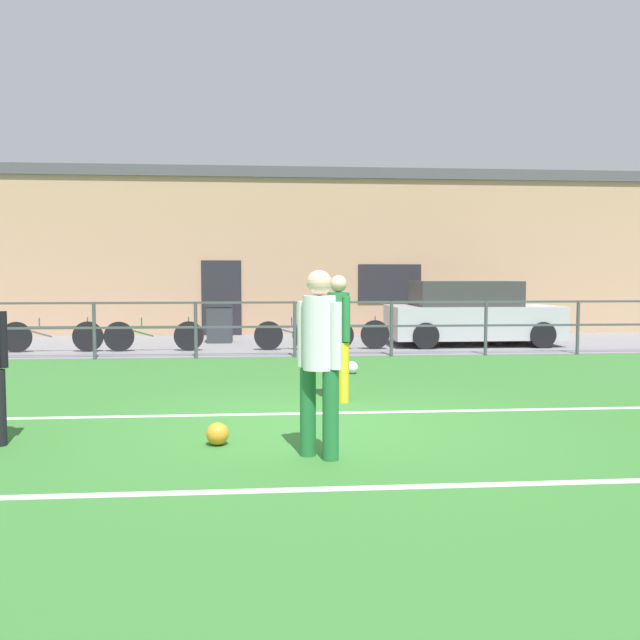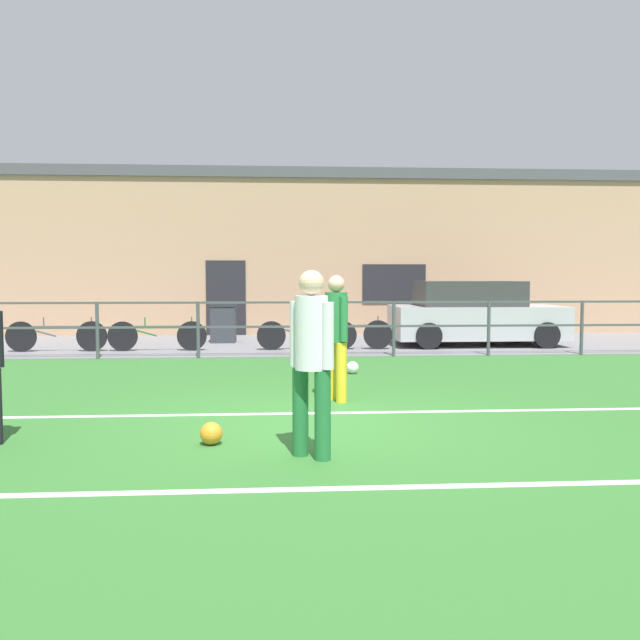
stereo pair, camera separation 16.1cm
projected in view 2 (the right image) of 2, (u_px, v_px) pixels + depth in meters
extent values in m
cube|color=#33702D|center=(314.00, 425.00, 7.34)|extent=(60.00, 44.00, 0.04)
cube|color=white|center=(311.00, 413.00, 7.86)|extent=(36.00, 0.11, 0.00)
cube|color=white|center=(330.00, 489.00, 5.07)|extent=(36.00, 0.11, 0.00)
cube|color=slate|center=(294.00, 344.00, 15.80)|extent=(48.00, 5.00, 0.02)
cylinder|color=#474C51|center=(97.00, 330.00, 13.00)|extent=(0.07, 0.07, 1.15)
cylinder|color=#474C51|center=(198.00, 330.00, 13.14)|extent=(0.07, 0.07, 1.15)
cylinder|color=#474C51|center=(297.00, 329.00, 13.27)|extent=(0.07, 0.07, 1.15)
cylinder|color=#474C51|center=(394.00, 329.00, 13.40)|extent=(0.07, 0.07, 1.15)
cylinder|color=#474C51|center=(489.00, 328.00, 13.53)|extent=(0.07, 0.07, 1.15)
cylinder|color=#474C51|center=(582.00, 328.00, 13.67)|extent=(0.07, 0.07, 1.15)
cube|color=#474C51|center=(297.00, 302.00, 13.23)|extent=(36.00, 0.04, 0.04)
cube|color=#474C51|center=(297.00, 327.00, 13.27)|extent=(36.00, 0.04, 0.04)
cube|color=tan|center=(290.00, 258.00, 19.33)|extent=(28.00, 2.40, 4.39)
cube|color=#232328|center=(226.00, 298.00, 18.08)|extent=(1.10, 0.04, 2.10)
cube|color=#232328|center=(394.00, 284.00, 18.37)|extent=(1.80, 0.04, 1.10)
cube|color=#4C4C51|center=(290.00, 179.00, 19.18)|extent=(28.00, 2.56, 0.30)
cylinder|color=gold|center=(341.00, 373.00, 8.52)|extent=(0.14, 0.14, 0.79)
cylinder|color=gold|center=(331.00, 370.00, 8.73)|extent=(0.14, 0.14, 0.79)
cylinder|color=#237038|center=(336.00, 317.00, 8.58)|extent=(0.29, 0.29, 0.65)
sphere|color=tan|center=(336.00, 284.00, 8.55)|extent=(0.22, 0.22, 0.22)
cylinder|color=#237038|center=(344.00, 319.00, 8.43)|extent=(0.10, 0.10, 0.59)
cylinder|color=#237038|center=(329.00, 318.00, 8.73)|extent=(0.10, 0.10, 0.59)
cylinder|color=#237038|center=(300.00, 412.00, 6.00)|extent=(0.15, 0.15, 0.81)
cylinder|color=#237038|center=(323.00, 415.00, 5.85)|extent=(0.15, 0.15, 0.81)
cylinder|color=white|center=(311.00, 333.00, 5.87)|extent=(0.30, 0.30, 0.67)
sphere|color=beige|center=(311.00, 283.00, 5.84)|extent=(0.23, 0.23, 0.23)
cylinder|color=white|center=(296.00, 334.00, 5.98)|extent=(0.11, 0.11, 0.60)
cylinder|color=white|center=(328.00, 336.00, 5.77)|extent=(0.11, 0.11, 0.60)
sphere|color=orange|center=(211.00, 433.00, 6.40)|extent=(0.22, 0.22, 0.22)
sphere|color=white|center=(352.00, 368.00, 11.07)|extent=(0.21, 0.21, 0.21)
cube|color=#B7B7BC|center=(476.00, 322.00, 15.56)|extent=(4.00, 1.83, 0.77)
cube|color=#373738|center=(468.00, 293.00, 15.50)|extent=(2.40, 1.54, 0.59)
cylinder|color=black|center=(429.00, 336.00, 14.61)|extent=(0.60, 0.18, 0.60)
cylinder|color=black|center=(546.00, 335.00, 14.79)|extent=(0.60, 0.18, 0.60)
cylinder|color=black|center=(412.00, 330.00, 16.36)|extent=(0.60, 0.18, 0.60)
cylinder|color=black|center=(518.00, 329.00, 16.54)|extent=(0.60, 0.18, 0.60)
cylinder|color=black|center=(21.00, 337.00, 14.09)|extent=(0.66, 0.04, 0.66)
cylinder|color=black|center=(92.00, 336.00, 14.18)|extent=(0.66, 0.04, 0.66)
cube|color=#4C5156|center=(56.00, 327.00, 14.12)|extent=(1.17, 0.04, 0.04)
cube|color=#4C5156|center=(39.00, 332.00, 14.10)|extent=(0.73, 0.03, 0.24)
cylinder|color=#4C5156|center=(44.00, 322.00, 14.10)|extent=(0.03, 0.03, 0.20)
cylinder|color=#4C5156|center=(91.00, 323.00, 14.17)|extent=(0.03, 0.03, 0.28)
cylinder|color=black|center=(310.00, 335.00, 14.50)|extent=(0.65, 0.04, 0.65)
cylinder|color=black|center=(378.00, 335.00, 14.60)|extent=(0.65, 0.04, 0.65)
cube|color=#4C5156|center=(344.00, 325.00, 14.54)|extent=(1.20, 0.04, 0.04)
cube|color=#4C5156|center=(327.00, 330.00, 14.52)|extent=(0.75, 0.03, 0.24)
cylinder|color=#4C5156|center=(332.00, 321.00, 14.51)|extent=(0.03, 0.03, 0.20)
cylinder|color=#4C5156|center=(378.00, 322.00, 14.58)|extent=(0.03, 0.03, 0.28)
cylinder|color=black|center=(123.00, 336.00, 14.23)|extent=(0.65, 0.04, 0.65)
cylinder|color=black|center=(192.00, 336.00, 14.33)|extent=(0.65, 0.04, 0.65)
cube|color=#1E6633|center=(157.00, 326.00, 14.26)|extent=(1.17, 0.04, 0.04)
cube|color=#1E6633|center=(140.00, 331.00, 14.25)|extent=(0.73, 0.03, 0.23)
cylinder|color=#1E6633|center=(145.00, 322.00, 14.24)|extent=(0.03, 0.03, 0.20)
cylinder|color=#1E6633|center=(192.00, 323.00, 14.31)|extent=(0.03, 0.03, 0.28)
cylinder|color=black|center=(271.00, 336.00, 14.44)|extent=(0.64, 0.04, 0.64)
cylinder|color=black|center=(342.00, 335.00, 14.55)|extent=(0.64, 0.04, 0.64)
cube|color=#234C99|center=(307.00, 326.00, 14.48)|extent=(1.24, 0.04, 0.04)
cube|color=#234C99|center=(289.00, 331.00, 14.46)|extent=(0.78, 0.03, 0.23)
cylinder|color=#234C99|center=(295.00, 322.00, 14.46)|extent=(0.03, 0.03, 0.20)
cylinder|color=#234C99|center=(342.00, 323.00, 14.53)|extent=(0.03, 0.03, 0.28)
cube|color=#33383D|center=(323.00, 325.00, 16.17)|extent=(0.62, 0.52, 0.87)
cube|color=#282C30|center=(323.00, 306.00, 16.14)|extent=(0.66, 0.56, 0.08)
cube|color=#33383D|center=(223.00, 324.00, 16.12)|extent=(0.61, 0.51, 0.89)
cube|color=#282C30|center=(223.00, 305.00, 16.08)|extent=(0.64, 0.55, 0.08)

